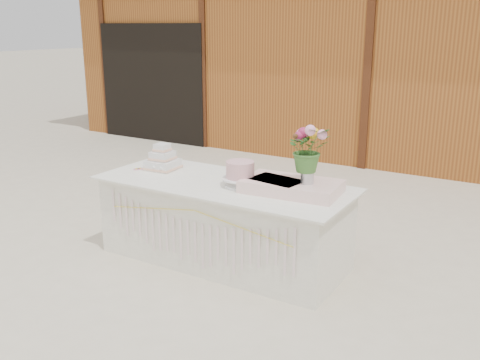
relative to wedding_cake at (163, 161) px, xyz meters
name	(u,v)px	position (x,y,z in m)	size (l,w,h in m)	color
ground	(224,259)	(0.78, -0.09, -0.86)	(80.00, 80.00, 0.00)	beige
barn	(404,53)	(0.77, 5.91, 0.82)	(12.60, 4.60, 3.30)	#96561F
cake_table	(223,222)	(0.78, -0.09, -0.47)	(2.40, 1.00, 0.77)	white
wedding_cake	(163,161)	(0.00, 0.00, 0.00)	(0.31, 0.31, 0.26)	silver
pink_cake_stand	(240,173)	(0.98, -0.12, 0.04)	(0.32, 0.32, 0.23)	white
satin_runner	(291,186)	(1.44, -0.03, -0.04)	(0.83, 0.48, 0.10)	#FFD6CD
flower_vase	(307,175)	(1.59, -0.04, 0.09)	(0.11, 0.11, 0.15)	silver
bouquet	(309,143)	(1.59, -0.04, 0.36)	(0.35, 0.30, 0.39)	#3A6A2A
loose_flowers	(145,167)	(-0.20, -0.04, -0.08)	(0.12, 0.29, 0.02)	pink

